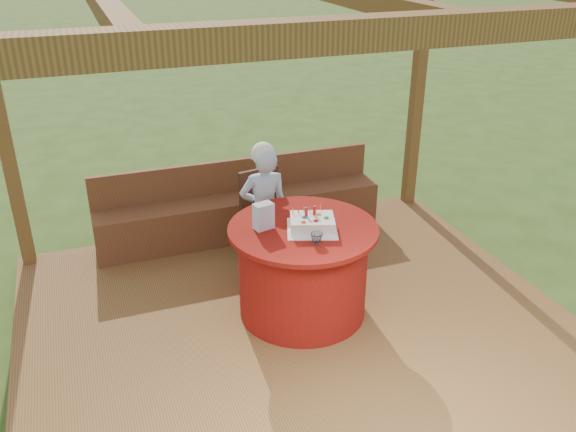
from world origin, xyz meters
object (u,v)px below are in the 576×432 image
object	(u,v)px
chair	(265,210)
gift_bag	(264,216)
birthday_cake	(312,223)
drinking_glass	(317,238)
table	(303,269)
bench	(240,212)
elderly_woman	(264,208)

from	to	relation	value
chair	gift_bag	world-z (taller)	gift_bag
birthday_cake	drinking_glass	world-z (taller)	birthday_cake
gift_bag	table	bearing A→B (deg)	-29.68
birthday_cake	gift_bag	size ratio (longest dim) A/B	2.32
chair	birthday_cake	distance (m)	1.21
bench	table	size ratio (longest dim) A/B	2.45
table	gift_bag	distance (m)	0.60
bench	chair	distance (m)	0.54
chair	gift_bag	bearing A→B (deg)	-108.31
birthday_cake	drinking_glass	distance (m)	0.24
table	gift_bag	xyz separation A→B (m)	(-0.31, 0.09, 0.51)
gift_bag	drinking_glass	distance (m)	0.49
bench	chair	bearing A→B (deg)	-76.32
table	drinking_glass	world-z (taller)	drinking_glass
chair	table	bearing A→B (deg)	-91.19
elderly_woman	birthday_cake	distance (m)	0.88
birthday_cake	drinking_glass	bearing A→B (deg)	-103.73
elderly_woman	drinking_glass	bearing A→B (deg)	-86.05
table	birthday_cake	size ratio (longest dim) A/B	2.44
elderly_woman	birthday_cake	world-z (taller)	elderly_woman
drinking_glass	gift_bag	bearing A→B (deg)	127.89
bench	birthday_cake	size ratio (longest dim) A/B	5.99
elderly_woman	birthday_cake	xyz separation A→B (m)	(0.13, -0.84, 0.21)
chair	drinking_glass	size ratio (longest dim) A/B	9.34
chair	birthday_cake	xyz separation A→B (m)	(0.03, -1.14, 0.38)
bench	gift_bag	distance (m)	1.63
table	gift_bag	bearing A→B (deg)	164.34
table	elderly_woman	world-z (taller)	elderly_woman
chair	elderly_woman	bearing A→B (deg)	-109.08
bench	table	xyz separation A→B (m)	(0.10, -1.56, 0.15)
elderly_woman	bench	bearing A→B (deg)	91.02
table	chair	xyz separation A→B (m)	(0.02, 1.08, 0.07)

